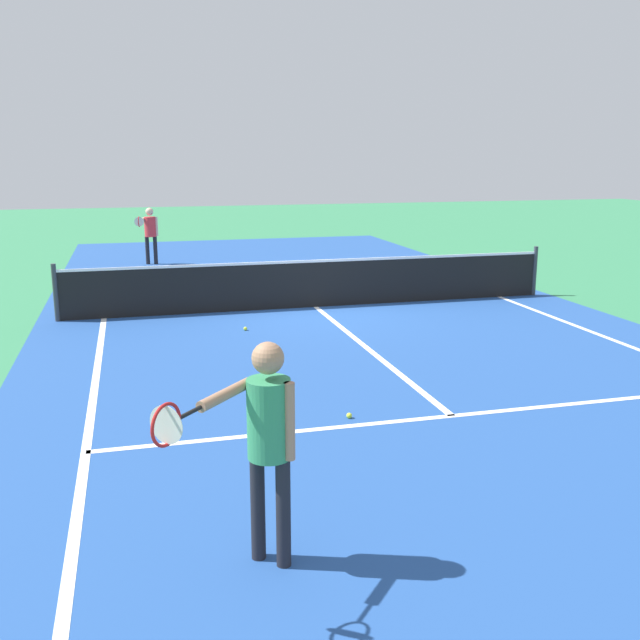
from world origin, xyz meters
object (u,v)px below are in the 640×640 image
tennis_ball_near_net (245,329)px  tennis_ball_mid_court (349,416)px  player_near (267,429)px  net (316,283)px  player_far (150,230)px

tennis_ball_near_net → tennis_ball_mid_court: 4.58m
player_near → tennis_ball_mid_court: 3.28m
net → player_near: bearing=-106.7°
player_near → tennis_ball_near_net: 7.43m
player_near → player_far: 15.70m
net → tennis_ball_mid_court: (-1.19, -6.16, -0.46)m
player_near → tennis_ball_near_net: size_ratio=25.97×
net → player_near: size_ratio=5.80×
tennis_ball_mid_court → tennis_ball_near_net: bearing=96.2°
net → tennis_ball_near_net: size_ratio=150.70×
player_far → tennis_ball_mid_court: (1.82, -12.95, -0.94)m
player_far → tennis_ball_near_net: (1.32, -8.40, -0.94)m
player_near → tennis_ball_mid_court: player_near is taller
tennis_ball_near_net → player_near: bearing=-97.6°
player_far → tennis_ball_mid_court: size_ratio=23.84×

